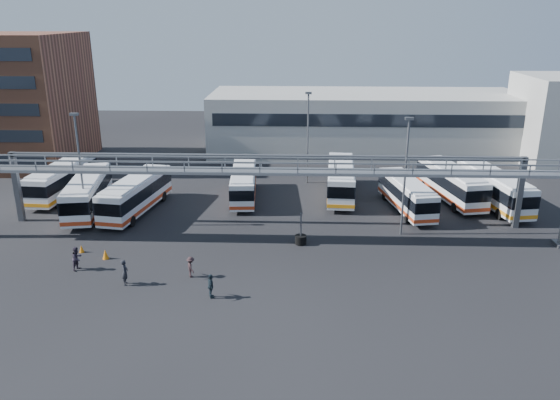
{
  "coord_description": "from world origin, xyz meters",
  "views": [
    {
      "loc": [
        3.16,
        -37.3,
        18.07
      ],
      "look_at": [
        1.53,
        6.0,
        3.33
      ],
      "focal_mm": 35.0,
      "sensor_mm": 36.0,
      "label": 1
    }
  ],
  "objects_px": {
    "bus_4": "(244,183)",
    "bus_7": "(407,194)",
    "light_pole_left": "(80,164)",
    "pedestrian_c": "(191,267)",
    "bus_6": "(341,179)",
    "pedestrian_b": "(77,258)",
    "cone_right": "(81,249)",
    "bus_2": "(136,194)",
    "bus_9": "(494,188)",
    "cone_left": "(105,254)",
    "bus_8": "(451,182)",
    "light_pole_mid": "(405,171)",
    "pedestrian_d": "(211,286)",
    "bus_1": "(88,192)",
    "pedestrian_a": "(125,272)",
    "light_pole_back": "(308,133)",
    "tire_stack": "(301,239)",
    "bus_0": "(63,179)"
  },
  "relations": [
    {
      "from": "light_pole_left",
      "to": "bus_6",
      "type": "bearing_deg",
      "value": 21.48
    },
    {
      "from": "bus_4",
      "to": "cone_right",
      "type": "height_order",
      "value": "bus_4"
    },
    {
      "from": "bus_6",
      "to": "bus_1",
      "type": "bearing_deg",
      "value": -163.92
    },
    {
      "from": "bus_7",
      "to": "pedestrian_b",
      "type": "relative_size",
      "value": 5.79
    },
    {
      "from": "tire_stack",
      "to": "bus_0",
      "type": "bearing_deg",
      "value": 154.57
    },
    {
      "from": "bus_4",
      "to": "cone_left",
      "type": "relative_size",
      "value": 13.43
    },
    {
      "from": "light_pole_mid",
      "to": "pedestrian_d",
      "type": "xyz_separation_m",
      "value": [
        -14.7,
        -11.82,
        -4.87
      ]
    },
    {
      "from": "bus_1",
      "to": "pedestrian_d",
      "type": "relative_size",
      "value": 6.83
    },
    {
      "from": "light_pole_back",
      "to": "bus_0",
      "type": "relative_size",
      "value": 0.9
    },
    {
      "from": "bus_0",
      "to": "cone_right",
      "type": "distance_m",
      "value": 16.01
    },
    {
      "from": "bus_1",
      "to": "pedestrian_a",
      "type": "relative_size",
      "value": 6.26
    },
    {
      "from": "bus_9",
      "to": "light_pole_left",
      "type": "bearing_deg",
      "value": -179.77
    },
    {
      "from": "cone_left",
      "to": "tire_stack",
      "type": "distance_m",
      "value": 15.61
    },
    {
      "from": "cone_left",
      "to": "bus_6",
      "type": "bearing_deg",
      "value": 39.95
    },
    {
      "from": "bus_6",
      "to": "pedestrian_b",
      "type": "distance_m",
      "value": 27.58
    },
    {
      "from": "pedestrian_c",
      "to": "cone_left",
      "type": "xyz_separation_m",
      "value": [
        -7.28,
        2.82,
        -0.39
      ]
    },
    {
      "from": "bus_1",
      "to": "cone_left",
      "type": "height_order",
      "value": "bus_1"
    },
    {
      "from": "pedestrian_a",
      "to": "cone_left",
      "type": "relative_size",
      "value": 2.43
    },
    {
      "from": "cone_left",
      "to": "bus_7",
      "type": "bearing_deg",
      "value": 25.45
    },
    {
      "from": "bus_6",
      "to": "tire_stack",
      "type": "xyz_separation_m",
      "value": [
        -4.12,
        -12.72,
        -1.46
      ]
    },
    {
      "from": "pedestrian_c",
      "to": "tire_stack",
      "type": "height_order",
      "value": "tire_stack"
    },
    {
      "from": "cone_right",
      "to": "bus_7",
      "type": "bearing_deg",
      "value": 21.52
    },
    {
      "from": "pedestrian_a",
      "to": "pedestrian_c",
      "type": "bearing_deg",
      "value": -81.93
    },
    {
      "from": "bus_7",
      "to": "bus_2",
      "type": "bearing_deg",
      "value": 173.06
    },
    {
      "from": "bus_0",
      "to": "cone_right",
      "type": "bearing_deg",
      "value": -58.85
    },
    {
      "from": "light_pole_mid",
      "to": "pedestrian_d",
      "type": "height_order",
      "value": "light_pole_mid"
    },
    {
      "from": "light_pole_back",
      "to": "bus_8",
      "type": "bearing_deg",
      "value": -20.79
    },
    {
      "from": "light_pole_left",
      "to": "cone_right",
      "type": "bearing_deg",
      "value": -73.4
    },
    {
      "from": "bus_2",
      "to": "cone_left",
      "type": "height_order",
      "value": "bus_2"
    },
    {
      "from": "pedestrian_b",
      "to": "light_pole_back",
      "type": "bearing_deg",
      "value": -17.19
    },
    {
      "from": "bus_9",
      "to": "pedestrian_c",
      "type": "distance_m",
      "value": 31.64
    },
    {
      "from": "light_pole_mid",
      "to": "bus_7",
      "type": "distance_m",
      "value": 7.46
    },
    {
      "from": "bus_8",
      "to": "pedestrian_b",
      "type": "bearing_deg",
      "value": -162.86
    },
    {
      "from": "light_pole_back",
      "to": "tire_stack",
      "type": "height_order",
      "value": "light_pole_back"
    },
    {
      "from": "bus_1",
      "to": "bus_6",
      "type": "bearing_deg",
      "value": 3.25
    },
    {
      "from": "light_pole_left",
      "to": "pedestrian_c",
      "type": "distance_m",
      "value": 15.8
    },
    {
      "from": "pedestrian_c",
      "to": "cone_right",
      "type": "xyz_separation_m",
      "value": [
        -9.62,
        3.97,
        -0.47
      ]
    },
    {
      "from": "bus_8",
      "to": "cone_right",
      "type": "height_order",
      "value": "bus_8"
    },
    {
      "from": "light_pole_left",
      "to": "pedestrian_c",
      "type": "height_order",
      "value": "light_pole_left"
    },
    {
      "from": "bus_4",
      "to": "bus_7",
      "type": "bearing_deg",
      "value": -14.02
    },
    {
      "from": "tire_stack",
      "to": "bus_2",
      "type": "bearing_deg",
      "value": 155.72
    },
    {
      "from": "bus_4",
      "to": "bus_9",
      "type": "relative_size",
      "value": 0.89
    },
    {
      "from": "bus_9",
      "to": "pedestrian_c",
      "type": "relative_size",
      "value": 7.49
    },
    {
      "from": "bus_2",
      "to": "bus_4",
      "type": "xyz_separation_m",
      "value": [
        9.86,
        4.42,
        -0.17
      ]
    },
    {
      "from": "pedestrian_c",
      "to": "bus_9",
      "type": "bearing_deg",
      "value": -85.1
    },
    {
      "from": "light_pole_back",
      "to": "bus_4",
      "type": "relative_size",
      "value": 0.98
    },
    {
      "from": "pedestrian_d",
      "to": "tire_stack",
      "type": "bearing_deg",
      "value": -52.55
    },
    {
      "from": "light_pole_left",
      "to": "light_pole_back",
      "type": "height_order",
      "value": "same"
    },
    {
      "from": "light_pole_left",
      "to": "bus_8",
      "type": "bearing_deg",
      "value": 13.78
    },
    {
      "from": "bus_9",
      "to": "light_pole_mid",
      "type": "bearing_deg",
      "value": -152.84
    }
  ]
}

